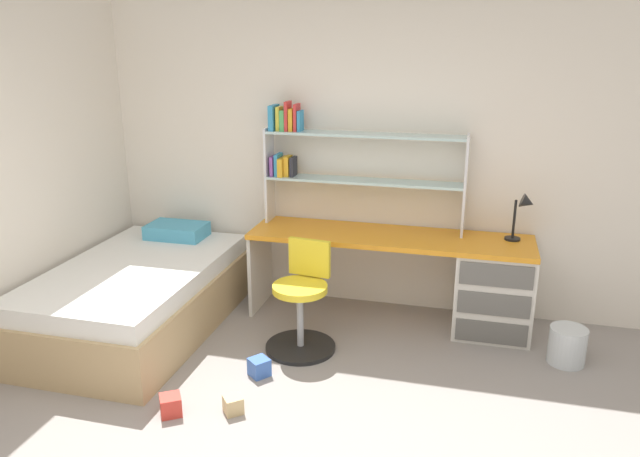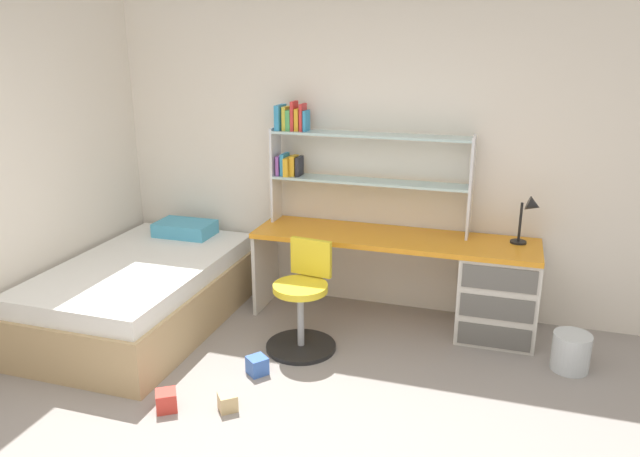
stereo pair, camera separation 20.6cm
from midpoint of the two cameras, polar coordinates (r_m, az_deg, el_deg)
room_shell at (r=4.24m, az=-16.32°, el=4.94°), size 5.44×5.94×2.68m
desk at (r=4.86m, az=12.24°, el=-4.71°), size 2.22×0.58×0.72m
bookshelf_hutch at (r=4.91m, az=0.45°, el=6.77°), size 1.62×0.22×1.00m
desk_lamp at (r=4.77m, az=17.45°, el=1.68°), size 0.20×0.17×0.38m
swivel_chair at (r=4.49m, az=-3.05°, el=-7.47°), size 0.52×0.52×0.80m
bed_platform at (r=5.03m, az=-17.86°, el=-6.12°), size 1.18×1.92×0.66m
waste_bin at (r=4.66m, az=21.03°, el=-10.24°), size 0.26×0.26×0.27m
toy_block_red_0 at (r=3.99m, az=-15.34°, el=-15.74°), size 0.17×0.17×0.13m
toy_block_blue_1 at (r=4.28m, az=-7.14°, el=-12.81°), size 0.17×0.17×0.12m
toy_block_natural_2 at (r=3.93m, az=-9.71°, el=-16.01°), size 0.15×0.15×0.11m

